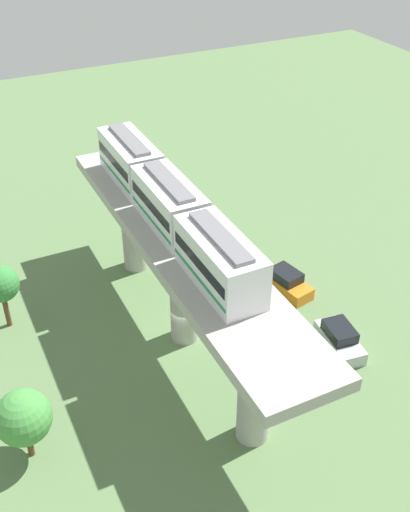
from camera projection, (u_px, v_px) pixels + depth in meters
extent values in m
plane|color=#5B7A4C|center=(185.00, 336.00, 42.71)|extent=(120.00, 120.00, 0.00)
cylinder|color=#A8A59E|center=(255.00, 391.00, 33.72)|extent=(1.90, 1.90, 7.26)
cylinder|color=#A8A59E|center=(184.00, 295.00, 40.65)|extent=(1.90, 1.90, 7.26)
cylinder|color=#A8A59E|center=(134.00, 228.00, 47.57)|extent=(1.90, 1.90, 7.26)
cube|color=#A8A59E|center=(183.00, 245.00, 38.35)|extent=(5.20, 28.85, 0.80)
cube|color=white|center=(220.00, 261.00, 33.56)|extent=(2.60, 6.60, 3.00)
cube|color=black|center=(220.00, 258.00, 33.42)|extent=(2.64, 6.07, 0.70)
cube|color=#1E8C4C|center=(220.00, 272.00, 33.99)|extent=(2.64, 6.34, 0.24)
cube|color=slate|center=(220.00, 236.00, 32.64)|extent=(1.10, 5.61, 0.24)
cube|color=white|center=(169.00, 204.00, 38.69)|extent=(2.60, 6.60, 3.00)
cube|color=black|center=(169.00, 201.00, 38.55)|extent=(2.64, 6.07, 0.70)
cube|color=#1E8C4C|center=(170.00, 215.00, 39.12)|extent=(2.64, 6.34, 0.24)
cube|color=slate|center=(169.00, 181.00, 37.77)|extent=(1.10, 5.61, 0.24)
cube|color=white|center=(131.00, 161.00, 43.82)|extent=(2.60, 6.60, 3.00)
cube|color=black|center=(130.00, 157.00, 43.68)|extent=(2.64, 6.07, 0.70)
cube|color=#1E8C4C|center=(131.00, 170.00, 44.25)|extent=(2.64, 6.34, 0.24)
cube|color=slate|center=(129.00, 139.00, 42.90)|extent=(1.10, 5.61, 0.24)
cube|color=orange|center=(286.00, 285.00, 46.66)|extent=(2.59, 4.47, 1.00)
cube|color=black|center=(286.00, 275.00, 46.28)|extent=(2.06, 2.58, 0.76)
cube|color=#B2B5BA|center=(339.00, 342.00, 41.49)|extent=(2.33, 4.40, 1.00)
cube|color=black|center=(340.00, 331.00, 41.10)|extent=(1.93, 2.49, 0.76)
cylinder|color=brown|center=(6.00, 309.00, 42.88)|extent=(0.36, 0.36, 2.93)
sphere|color=#38843D|center=(0.00, 284.00, 41.65)|extent=(2.57, 2.57, 2.57)
cylinder|color=brown|center=(29.00, 441.00, 34.03)|extent=(0.36, 0.36, 2.18)
sphere|color=#479342|center=(23.00, 418.00, 32.93)|extent=(3.13, 3.13, 3.13)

